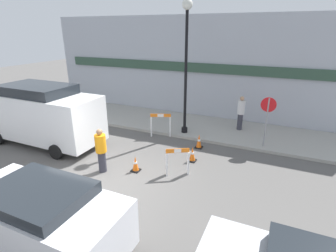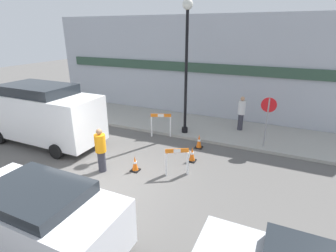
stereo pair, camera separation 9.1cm
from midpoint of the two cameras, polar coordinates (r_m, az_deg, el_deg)
ground_plane at (r=9.06m, az=-12.98°, el=-11.93°), size 60.00×60.00×0.00m
sidewalk_slab at (r=13.88m, az=2.49°, el=0.55°), size 18.00×3.35×0.13m
storefront_facade at (r=14.83m, az=5.30°, el=12.47°), size 18.00×0.22×5.50m
streetlamp_post at (r=11.72m, az=4.30°, el=15.69°), size 0.44×0.44×5.80m
stop_sign at (r=11.27m, az=21.07°, el=2.38°), size 0.60×0.06×2.11m
barricade_0 at (r=9.03m, az=2.25°, el=-7.58°), size 0.76×0.53×0.99m
barricade_1 at (r=12.18m, az=-1.34°, el=0.41°), size 0.92×0.49×1.11m
traffic_cone_0 at (r=11.18m, az=7.00°, el=-3.37°), size 0.30×0.30×0.61m
traffic_cone_1 at (r=9.44m, az=-6.91°, el=-8.18°), size 0.30×0.30×0.57m
traffic_cone_2 at (r=10.07m, az=5.53°, el=-6.18°), size 0.30×0.30×0.58m
person_worker at (r=9.39m, az=-14.17°, el=-4.91°), size 0.52×0.52×1.60m
person_pedestrian at (r=13.05m, az=15.86°, el=2.90°), size 0.45×0.45×1.66m
parked_car_1 at (r=6.59m, az=-25.67°, el=-17.31°), size 3.81×1.87×1.68m
work_van at (r=12.55m, az=-25.70°, el=2.78°), size 5.49×2.15×2.60m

